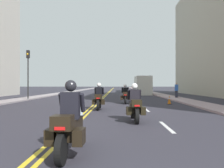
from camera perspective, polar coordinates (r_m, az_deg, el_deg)
name	(u,v)px	position (r m, az deg, el deg)	size (l,w,h in m)	color
ground_plane	(109,92)	(48.84, -0.73, -1.95)	(264.00, 264.00, 0.00)	#2D2C35
sidewalk_left	(70,92)	(49.75, -9.93, -1.84)	(2.01, 144.00, 0.12)	gray
sidewalk_right	(148,92)	(49.21, 8.57, -1.86)	(2.01, 144.00, 0.12)	#A89195
centreline_yellow_inner	(108,92)	(48.84, -0.87, -1.94)	(0.12, 132.00, 0.01)	yellow
centreline_yellow_outer	(110,92)	(48.83, -0.59, -1.94)	(0.12, 132.00, 0.01)	yellow
lane_dashes_white	(132,97)	(29.88, 4.70, -3.09)	(0.14, 56.40, 0.01)	silver
building_right_1	(216,38)	(40.45, 23.42, 9.92)	(6.88, 21.98, 17.19)	#B2AC96
motorcycle_0	(70,125)	(5.39, -10.05, -9.62)	(0.77, 2.23, 1.65)	black
motorcycle_1	(135,106)	(10.07, 5.44, -5.28)	(0.78, 2.20, 1.61)	black
motorcycle_2	(99,99)	(14.84, -3.13, -3.56)	(0.76, 2.12, 1.66)	black
motorcycle_3	(125,96)	(19.47, 3.15, -2.76)	(0.77, 2.16, 1.57)	black
traffic_cone_1	(169,100)	(19.41, 13.47, -3.66)	(0.33, 0.33, 0.70)	black
traffic_light_near	(28,66)	(25.73, -19.35, 4.10)	(0.28, 0.38, 5.02)	black
pedestrian_0	(177,90)	(27.47, 15.10, -1.45)	(0.41, 0.33, 1.77)	#252835
parked_truck	(142,86)	(37.02, 7.25, -0.55)	(2.20, 6.50, 2.80)	silver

